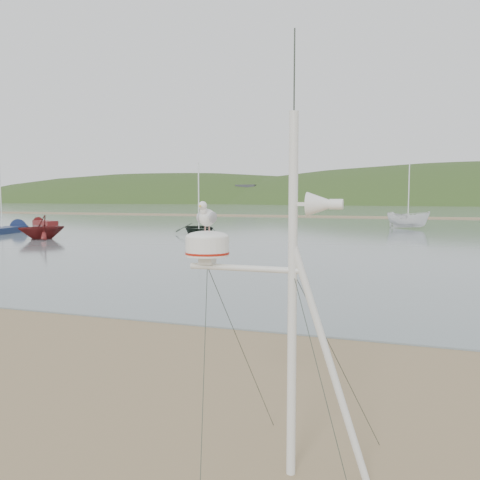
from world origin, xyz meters
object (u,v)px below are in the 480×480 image
(boat_red, at_px, (41,216))
(boat_white, at_px, (408,206))
(boat_dark, at_px, (199,205))
(mast_rig, at_px, (285,372))
(dinghy_red_far, at_px, (41,223))
(sailboat_blue_near, at_px, (14,229))

(boat_red, height_order, boat_white, boat_white)
(boat_white, bearing_deg, boat_red, 156.21)
(boat_dark, relative_size, boat_white, 1.09)
(mast_rig, bearing_deg, boat_dark, 115.19)
(mast_rig, relative_size, boat_red, 1.50)
(boat_dark, relative_size, dinghy_red_far, 0.96)
(boat_white, bearing_deg, sailboat_blue_near, 141.95)
(boat_dark, distance_m, dinghy_red_far, 23.70)
(mast_rig, relative_size, boat_white, 1.12)
(mast_rig, height_order, boat_white, mast_rig)
(mast_rig, height_order, dinghy_red_far, mast_rig)
(sailboat_blue_near, height_order, dinghy_red_far, sailboat_blue_near)
(boat_dark, xyz_separation_m, sailboat_blue_near, (-16.78, -1.96, -2.13))
(boat_red, bearing_deg, boat_white, 71.68)
(mast_rig, height_order, sailboat_blue_near, sailboat_blue_near)
(boat_dark, xyz_separation_m, boat_red, (-9.27, -7.31, -0.75))
(mast_rig, distance_m, sailboat_blue_near, 43.91)
(boat_red, xyz_separation_m, sailboat_blue_near, (-7.51, 5.36, -1.39))
(boat_red, bearing_deg, mast_rig, -14.13)
(boat_red, bearing_deg, dinghy_red_far, 162.06)
(sailboat_blue_near, bearing_deg, dinghy_red_far, 119.32)
(mast_rig, distance_m, boat_dark, 35.53)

